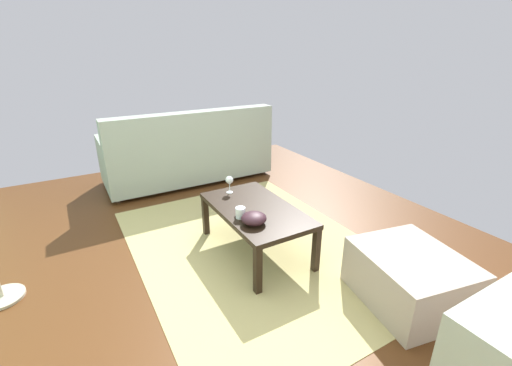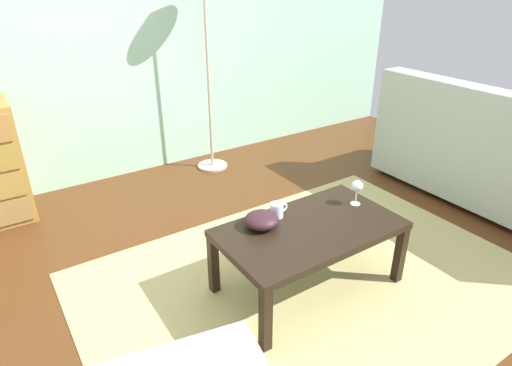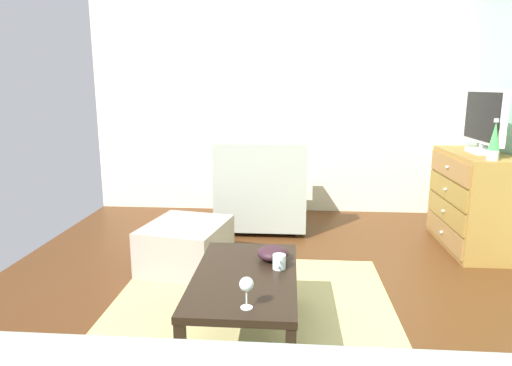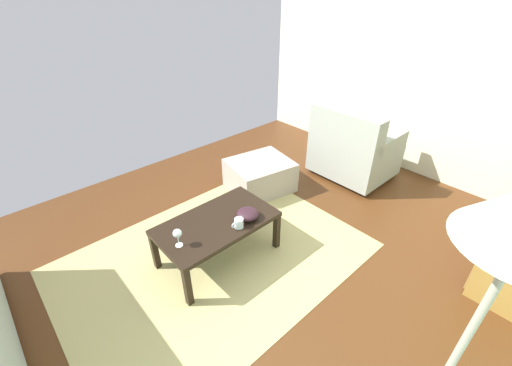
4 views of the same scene
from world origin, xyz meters
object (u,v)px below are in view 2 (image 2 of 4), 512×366
object	(u,v)px
wine_glass	(357,187)
bowl_decorative	(262,220)
mug	(277,210)
coffee_table	(310,234)
couch_large	(510,165)

from	to	relation	value
wine_glass	bowl_decorative	distance (m)	0.63
wine_glass	bowl_decorative	size ratio (longest dim) A/B	0.82
mug	bowl_decorative	distance (m)	0.14
coffee_table	mug	world-z (taller)	mug
coffee_table	wine_glass	xyz separation A→B (m)	(0.39, 0.05, 0.16)
mug	couch_large	bearing A→B (deg)	-8.18
coffee_table	mug	size ratio (longest dim) A/B	8.94
couch_large	wine_glass	bearing A→B (deg)	174.59
coffee_table	bowl_decorative	bearing A→B (deg)	147.10
coffee_table	wine_glass	size ratio (longest dim) A/B	6.49
wine_glass	bowl_decorative	xyz separation A→B (m)	(-0.62, 0.10, -0.07)
bowl_decorative	wine_glass	bearing A→B (deg)	-9.21
coffee_table	bowl_decorative	distance (m)	0.29
coffee_table	mug	bearing A→B (deg)	115.67
bowl_decorative	couch_large	size ratio (longest dim) A/B	0.09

